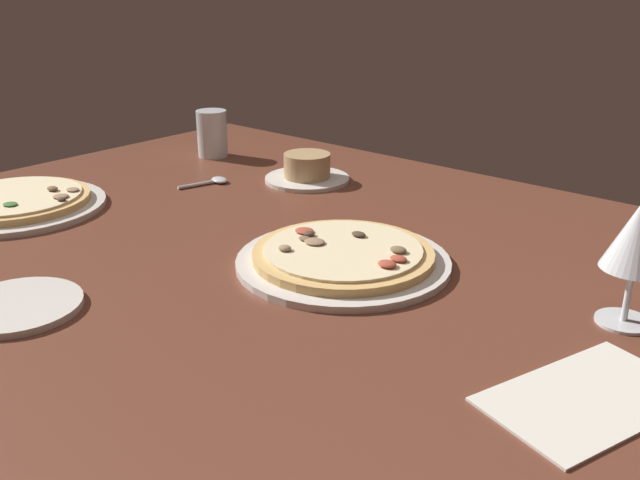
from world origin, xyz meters
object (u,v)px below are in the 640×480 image
(pizza_side, at_px, (15,203))
(pizza_main, at_px, (343,257))
(water_glass, at_px, (212,136))
(paper_menu, at_px, (589,397))
(side_plate, at_px, (18,306))
(wine_glass_far, at_px, (638,239))
(ramekin_on_saucer, at_px, (307,170))
(spoon, at_px, (214,181))

(pizza_side, bearing_deg, pizza_main, 17.28)
(water_glass, relative_size, paper_menu, 0.48)
(pizza_side, xyz_separation_m, side_plate, (0.36, -0.18, -0.01))
(water_glass, xyz_separation_m, side_plate, (0.38, -0.65, -0.04))
(wine_glass_far, height_order, paper_menu, wine_glass_far)
(ramekin_on_saucer, relative_size, spoon, 1.60)
(ramekin_on_saucer, xyz_separation_m, wine_glass_far, (0.67, -0.19, 0.08))
(pizza_main, bearing_deg, pizza_side, -162.72)
(pizza_main, xyz_separation_m, pizza_side, (-0.58, -0.18, -0.00))
(pizza_main, height_order, water_glass, water_glass)
(pizza_main, bearing_deg, side_plate, -120.47)
(ramekin_on_saucer, xyz_separation_m, side_plate, (0.10, -0.64, -0.02))
(pizza_side, height_order, water_glass, water_glass)
(pizza_main, distance_m, ramekin_on_saucer, 0.41)
(ramekin_on_saucer, bearing_deg, side_plate, -81.41)
(water_glass, distance_m, side_plate, 0.75)
(side_plate, bearing_deg, ramekin_on_saucer, 98.59)
(pizza_main, relative_size, pizza_side, 1.00)
(ramekin_on_saucer, relative_size, paper_menu, 0.79)
(pizza_side, height_order, paper_menu, pizza_side)
(side_plate, height_order, spoon, spoon)
(wine_glass_far, distance_m, spoon, 0.80)
(ramekin_on_saucer, bearing_deg, spoon, -134.04)
(wine_glass_far, distance_m, side_plate, 0.73)
(wine_glass_far, bearing_deg, ramekin_on_saucer, 163.95)
(pizza_side, relative_size, ramekin_on_saucer, 1.83)
(water_glass, distance_m, paper_menu, 1.05)
(ramekin_on_saucer, bearing_deg, water_glass, 178.36)
(pizza_side, xyz_separation_m, spoon, (0.14, 0.32, -0.01))
(pizza_main, distance_m, spoon, 0.46)
(pizza_side, xyz_separation_m, wine_glass_far, (0.93, 0.26, 0.09))
(ramekin_on_saucer, bearing_deg, wine_glass_far, -16.05)
(paper_menu, xyz_separation_m, spoon, (-0.82, 0.24, 0.00))
(water_glass, bearing_deg, wine_glass_far, -11.88)
(pizza_side, distance_m, wine_glass_far, 0.98)
(paper_menu, bearing_deg, pizza_main, -176.27)
(pizza_main, bearing_deg, paper_menu, -14.26)
(pizza_main, distance_m, wine_glass_far, 0.38)
(pizza_main, height_order, side_plate, pizza_main)
(pizza_side, bearing_deg, water_glass, 91.96)
(water_glass, height_order, side_plate, water_glass)
(pizza_main, bearing_deg, water_glass, 154.65)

